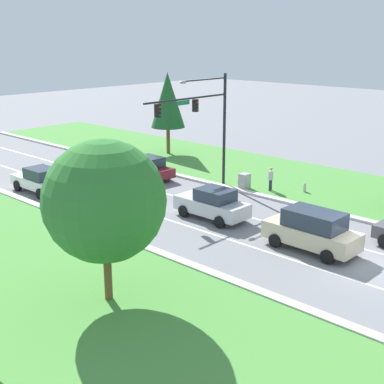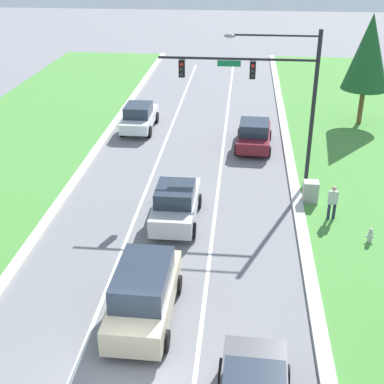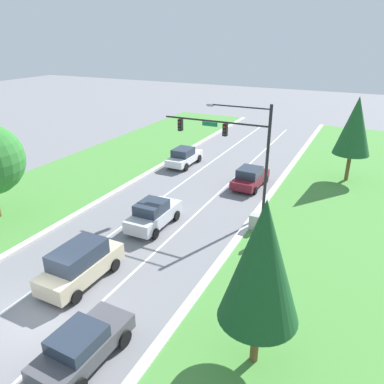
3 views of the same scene
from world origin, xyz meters
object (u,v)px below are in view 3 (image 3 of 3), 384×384
traffic_signal_mast (236,142)px  pedestrian (260,231)px  silver_sedan (153,214)px  conifer_near_right_tree (355,126)px  conifer_far_right_tree (262,262)px  champagne_suv (80,264)px  white_sedan (184,157)px  fire_hydrant (273,261)px  graphite_sedan (83,345)px  burgundy_sedan (250,177)px  utility_cabinet (255,223)px

traffic_signal_mast → pedestrian: 6.23m
silver_sedan → conifer_near_right_tree: (10.59, 14.45, 3.89)m
conifer_near_right_tree → conifer_far_right_tree: size_ratio=1.04×
champagne_suv → pedestrian: size_ratio=2.82×
silver_sedan → white_sedan: (-3.89, 11.99, -0.04)m
champagne_suv → fire_hydrant: champagne_suv is taller
graphite_sedan → champagne_suv: 5.34m
white_sedan → champagne_suv: (3.67, -18.67, 0.18)m
silver_sedan → conifer_near_right_tree: 18.33m
pedestrian → burgundy_sedan: bearing=-86.4°
utility_cabinet → pedestrian: size_ratio=0.66×
pedestrian → fire_hydrant: bearing=108.2°
fire_hydrant → conifer_far_right_tree: size_ratio=0.10×
graphite_sedan → conifer_far_right_tree: 7.55m
white_sedan → pedestrian: bearing=-46.0°
graphite_sedan → fire_hydrant: bearing=64.9°
champagne_suv → fire_hydrant: (8.48, 5.62, -0.70)m
white_sedan → utility_cabinet: bearing=-43.6°
white_sedan → utility_cabinet: 13.87m
fire_hydrant → champagne_suv: bearing=-146.5°
traffic_signal_mast → fire_hydrant: size_ratio=11.13×
graphite_sedan → champagne_suv: (-3.57, 3.96, 0.24)m
graphite_sedan → silver_sedan: silver_sedan is taller
fire_hydrant → pedestrian: bearing=126.0°
traffic_signal_mast → conifer_near_right_tree: traffic_signal_mast is taller
burgundy_sedan → conifer_near_right_tree: (7.08, 4.95, 3.98)m
graphite_sedan → burgundy_sedan: burgundy_sedan is taller
utility_cabinet → conifer_near_right_tree: conifer_near_right_tree is taller
graphite_sedan → white_sedan: bearing=109.8°
silver_sedan → burgundy_sedan: size_ratio=0.99×
pedestrian → fire_hydrant: pedestrian is taller
champagne_suv → pedestrian: 10.34m
traffic_signal_mast → utility_cabinet: 5.44m
white_sedan → conifer_near_right_tree: bearing=9.7°
fire_hydrant → conifer_far_right_tree: 7.97m
utility_cabinet → pedestrian: 1.84m
silver_sedan → graphite_sedan: bearing=-72.4°
silver_sedan → conifer_far_right_tree: conifer_far_right_tree is taller
champagne_suv → conifer_far_right_tree: bearing=-5.7°
champagne_suv → conifer_far_right_tree: (9.47, -1.08, 3.50)m
white_sedan → utility_cabinet: white_sedan is taller
utility_cabinet → fire_hydrant: bearing=-58.7°
burgundy_sedan → white_sedan: bearing=163.9°
traffic_signal_mast → white_sedan: bearing=135.6°
pedestrian → conifer_near_right_tree: conifer_near_right_tree is taller
graphite_sedan → white_sedan: size_ratio=0.91×
champagne_suv → utility_cabinet: bearing=55.9°
utility_cabinet → fire_hydrant: 4.08m
white_sedan → conifer_far_right_tree: conifer_far_right_tree is taller
burgundy_sedan → conifer_far_right_tree: 18.56m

